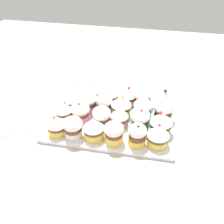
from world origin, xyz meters
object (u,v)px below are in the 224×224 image
object	(u,v)px
cupcake_5	(158,135)
cupcake_8	(102,117)
cupcake_4	(137,135)
cupcake_23	(163,100)
cupcake_3	(114,132)
baking_tray	(112,121)
cupcake_16	(143,109)
cupcake_21	(128,95)
cupcake_19	(91,91)
cupcake_14	(104,103)
cupcake_11	(161,123)
cupcake_6	(64,111)
cupcake_17	(163,110)
cupcake_7	(80,112)
cupcake_18	(75,91)
cupcake_2	(93,128)
cupcake_0	(56,125)
cupcake_13	(88,102)
cupcake_22	(143,97)
cupcake_9	(120,116)
cupcake_1	(73,127)
napkin	(23,120)
cupcake_20	(110,94)
cupcake_10	(140,119)
cupcake_12	(70,100)
cupcake_15	(121,105)

from	to	relation	value
cupcake_5	cupcake_8	distance (cm)	18.57
cupcake_4	cupcake_23	world-z (taller)	cupcake_23
cupcake_3	baking_tray	bearing A→B (deg)	103.87
cupcake_16	cupcake_21	distance (cm)	9.00
cupcake_8	cupcake_19	bearing A→B (deg)	117.42
cupcake_14	cupcake_16	distance (cm)	13.10
cupcake_11	cupcake_21	distance (cm)	17.80
baking_tray	cupcake_6	distance (cm)	16.05
cupcake_4	baking_tray	bearing A→B (deg)	133.37
cupcake_4	cupcake_14	xyz separation A→B (cm)	(-12.63, 13.34, 0.02)
cupcake_17	cupcake_23	bearing A→B (deg)	94.01
cupcake_7	cupcake_19	xyz separation A→B (cm)	(0.57, 11.79, 0.82)
cupcake_4	cupcake_18	distance (cm)	30.93
cupcake_2	cupcake_23	world-z (taller)	cupcake_23
cupcake_0	cupcake_18	distance (cm)	18.86
cupcake_11	cupcake_13	distance (cm)	25.80
cupcake_22	cupcake_3	bearing A→B (deg)	-108.09
cupcake_3	cupcake_9	distance (cm)	7.69
cupcake_1	cupcake_16	xyz separation A→B (cm)	(19.64, 12.90, 0.01)
cupcake_19	napkin	world-z (taller)	cupcake_19
cupcake_20	cupcake_19	bearing A→B (deg)	179.80
cupcake_3	cupcake_21	distance (cm)	19.70
cupcake_14	cupcake_17	world-z (taller)	cupcake_14
cupcake_3	cupcake_14	distance (cm)	14.91
cupcake_8	cupcake_14	xyz separation A→B (cm)	(-0.77, 7.10, 0.05)
cupcake_10	cupcake_4	bearing A→B (deg)	-90.13
cupcake_17	cupcake_18	world-z (taller)	cupcake_17
cupcake_3	cupcake_7	xyz separation A→B (cm)	(-12.33, 7.61, -0.14)
cupcake_2	cupcake_12	bearing A→B (deg)	131.45
cupcake_13	cupcake_23	world-z (taller)	cupcake_23
cupcake_15	cupcake_18	bearing A→B (deg)	161.41
cupcake_10	cupcake_18	bearing A→B (deg)	153.81
cupcake_23	cupcake_0	bearing A→B (deg)	-148.78
cupcake_18	cupcake_21	xyz separation A→B (cm)	(19.01, 0.49, 0.05)
cupcake_12	cupcake_2	bearing A→B (deg)	-48.55
cupcake_1	cupcake_21	size ratio (longest dim) A/B	0.91
cupcake_22	cupcake_2	bearing A→B (deg)	-123.50
cupcake_1	cupcake_5	distance (cm)	25.15
cupcake_13	napkin	size ratio (longest dim) A/B	0.45
cupcake_19	cupcake_11	bearing A→B (deg)	-27.09
cupcake_11	cupcake_12	distance (cm)	31.88
cupcake_6	cupcake_10	xyz separation A→B (cm)	(24.55, -0.27, 0.45)
cupcake_7	cupcake_17	distance (cm)	26.72
cupcake_19	cupcake_22	size ratio (longest dim) A/B	1.21
cupcake_17	cupcake_10	bearing A→B (deg)	-137.38
cupcake_8	cupcake_21	distance (cm)	14.51
cupcake_5	cupcake_15	size ratio (longest dim) A/B	0.93
cupcake_23	cupcake_10	bearing A→B (deg)	-118.67
cupcake_4	cupcake_21	bearing A→B (deg)	106.02
baking_tray	cupcake_20	size ratio (longest dim) A/B	5.84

